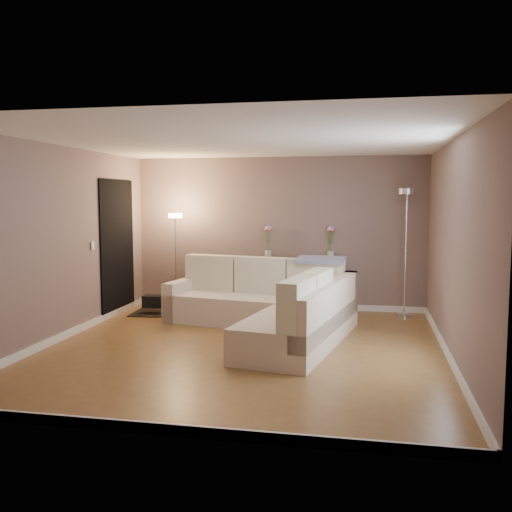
% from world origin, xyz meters
% --- Properties ---
extents(floor, '(5.00, 5.50, 0.01)m').
position_xyz_m(floor, '(0.00, 0.00, -0.01)').
color(floor, brown).
rests_on(floor, ground).
extents(ceiling, '(5.00, 5.50, 0.01)m').
position_xyz_m(ceiling, '(0.00, 0.00, 2.60)').
color(ceiling, white).
rests_on(ceiling, ground).
extents(wall_back, '(5.00, 0.02, 2.60)m').
position_xyz_m(wall_back, '(0.00, 2.76, 1.30)').
color(wall_back, '#7C6660').
rests_on(wall_back, ground).
extents(wall_front, '(5.00, 0.02, 2.60)m').
position_xyz_m(wall_front, '(0.00, -2.76, 1.30)').
color(wall_front, '#7C6660').
rests_on(wall_front, ground).
extents(wall_left, '(0.02, 5.50, 2.60)m').
position_xyz_m(wall_left, '(-2.51, 0.00, 1.30)').
color(wall_left, '#7C6660').
rests_on(wall_left, ground).
extents(wall_right, '(0.02, 5.50, 2.60)m').
position_xyz_m(wall_right, '(2.51, 0.00, 1.30)').
color(wall_right, '#7C6660').
rests_on(wall_right, ground).
extents(baseboard_back, '(5.00, 0.03, 0.10)m').
position_xyz_m(baseboard_back, '(0.00, 2.73, 0.05)').
color(baseboard_back, white).
rests_on(baseboard_back, ground).
extents(baseboard_front, '(5.00, 0.03, 0.10)m').
position_xyz_m(baseboard_front, '(0.00, -2.73, 0.05)').
color(baseboard_front, white).
rests_on(baseboard_front, ground).
extents(baseboard_left, '(0.03, 5.50, 0.10)m').
position_xyz_m(baseboard_left, '(-2.48, 0.00, 0.05)').
color(baseboard_left, white).
rests_on(baseboard_left, ground).
extents(baseboard_right, '(0.03, 5.50, 0.10)m').
position_xyz_m(baseboard_right, '(2.48, 0.00, 0.05)').
color(baseboard_right, white).
rests_on(baseboard_right, ground).
extents(doorway, '(0.02, 1.20, 2.20)m').
position_xyz_m(doorway, '(-2.48, 1.70, 1.10)').
color(doorway, black).
rests_on(doorway, ground).
extents(switch_plate, '(0.02, 0.08, 0.12)m').
position_xyz_m(switch_plate, '(-2.48, 0.85, 1.20)').
color(switch_plate, white).
rests_on(switch_plate, ground).
extents(sectional_sofa, '(2.94, 3.16, 0.99)m').
position_xyz_m(sectional_sofa, '(0.21, 0.95, 0.37)').
color(sectional_sofa, beige).
rests_on(sectional_sofa, floor).
extents(throw_blanket, '(0.76, 0.50, 0.09)m').
position_xyz_m(throw_blanket, '(0.83, 1.53, 0.99)').
color(throw_blanket, gray).
rests_on(throw_blanket, sectional_sofa).
extents(console_table, '(1.27, 0.39, 0.77)m').
position_xyz_m(console_table, '(0.30, 2.65, 0.44)').
color(console_table, black).
rests_on(console_table, floor).
extents(leaning_mirror, '(0.89, 0.08, 0.69)m').
position_xyz_m(leaning_mirror, '(0.37, 2.82, 1.14)').
color(leaning_mirror, black).
rests_on(leaning_mirror, console_table).
extents(table_decor, '(0.53, 0.12, 0.13)m').
position_xyz_m(table_decor, '(0.38, 2.62, 0.82)').
color(table_decor, orange).
rests_on(table_decor, console_table).
extents(flower_vase_left, '(0.14, 0.12, 0.66)m').
position_xyz_m(flower_vase_left, '(-0.15, 2.64, 1.06)').
color(flower_vase_left, silver).
rests_on(flower_vase_left, console_table).
extents(flower_vase_right, '(0.14, 0.12, 0.66)m').
position_xyz_m(flower_vase_right, '(0.91, 2.68, 1.06)').
color(flower_vase_right, silver).
rests_on(flower_vase_right, console_table).
extents(floor_lamp_lit, '(0.25, 0.25, 1.64)m').
position_xyz_m(floor_lamp_lit, '(-1.68, 2.25, 1.16)').
color(floor_lamp_lit, silver).
rests_on(floor_lamp_lit, floor).
extents(floor_lamp_unlit, '(0.30, 0.30, 2.05)m').
position_xyz_m(floor_lamp_unlit, '(2.11, 2.39, 1.45)').
color(floor_lamp_unlit, silver).
rests_on(floor_lamp_unlit, floor).
extents(charcoal_rug, '(1.12, 0.87, 0.01)m').
position_xyz_m(charcoal_rug, '(-1.75, 1.93, 0.01)').
color(charcoal_rug, black).
rests_on(charcoal_rug, floor).
extents(black_bag, '(0.32, 0.23, 0.20)m').
position_xyz_m(black_bag, '(-1.94, 1.81, 0.21)').
color(black_bag, black).
rests_on(black_bag, charcoal_rug).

